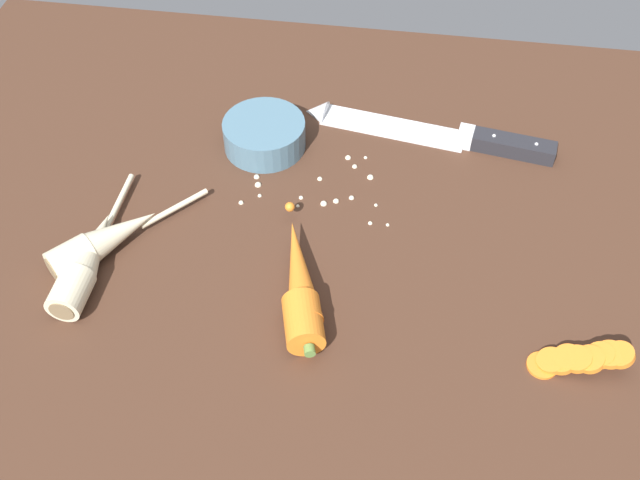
{
  "coord_description": "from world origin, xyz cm",
  "views": [
    {
      "loc": [
        8.51,
        -59.84,
        68.62
      ],
      "look_at": [
        0.0,
        -2.0,
        1.5
      ],
      "focal_mm": 42.24,
      "sensor_mm": 36.0,
      "label": 1
    }
  ],
  "objects_px": {
    "parsnip_front": "(105,240)",
    "whole_carrot": "(301,285)",
    "chefs_knife": "(423,131)",
    "parsnip_mid_left": "(86,261)",
    "prep_bowl": "(264,134)",
    "carrot_slice_stack": "(579,359)"
  },
  "relations": [
    {
      "from": "parsnip_front",
      "to": "whole_carrot",
      "type": "bearing_deg",
      "value": -7.83
    },
    {
      "from": "chefs_knife",
      "to": "parsnip_mid_left",
      "type": "relative_size",
      "value": 1.54
    },
    {
      "from": "parsnip_front",
      "to": "prep_bowl",
      "type": "distance_m",
      "value": 0.26
    },
    {
      "from": "chefs_knife",
      "to": "whole_carrot",
      "type": "height_order",
      "value": "whole_carrot"
    },
    {
      "from": "chefs_knife",
      "to": "parsnip_mid_left",
      "type": "xyz_separation_m",
      "value": [
        -0.37,
        -0.3,
        0.01
      ]
    },
    {
      "from": "chefs_knife",
      "to": "prep_bowl",
      "type": "bearing_deg",
      "value": -165.5
    },
    {
      "from": "chefs_knife",
      "to": "prep_bowl",
      "type": "distance_m",
      "value": 0.22
    },
    {
      "from": "chefs_knife",
      "to": "parsnip_front",
      "type": "distance_m",
      "value": 0.45
    },
    {
      "from": "whole_carrot",
      "to": "parsnip_front",
      "type": "relative_size",
      "value": 1.24
    },
    {
      "from": "chefs_knife",
      "to": "whole_carrot",
      "type": "distance_m",
      "value": 0.32
    },
    {
      "from": "chefs_knife",
      "to": "carrot_slice_stack",
      "type": "height_order",
      "value": "carrot_slice_stack"
    },
    {
      "from": "prep_bowl",
      "to": "parsnip_mid_left",
      "type": "bearing_deg",
      "value": -123.2
    },
    {
      "from": "carrot_slice_stack",
      "to": "prep_bowl",
      "type": "bearing_deg",
      "value": 143.33
    },
    {
      "from": "whole_carrot",
      "to": "prep_bowl",
      "type": "xyz_separation_m",
      "value": [
        -0.09,
        0.24,
        0.0
      ]
    },
    {
      "from": "parsnip_mid_left",
      "to": "prep_bowl",
      "type": "bearing_deg",
      "value": 56.8
    },
    {
      "from": "whole_carrot",
      "to": "parsnip_mid_left",
      "type": "relative_size",
      "value": 0.94
    },
    {
      "from": "whole_carrot",
      "to": "carrot_slice_stack",
      "type": "xyz_separation_m",
      "value": [
        0.3,
        -0.05,
        -0.01
      ]
    },
    {
      "from": "parsnip_mid_left",
      "to": "carrot_slice_stack",
      "type": "bearing_deg",
      "value": -4.89
    },
    {
      "from": "whole_carrot",
      "to": "chefs_knife",
      "type": "bearing_deg",
      "value": 67.99
    },
    {
      "from": "chefs_knife",
      "to": "whole_carrot",
      "type": "bearing_deg",
      "value": -112.01
    },
    {
      "from": "parsnip_front",
      "to": "prep_bowl",
      "type": "height_order",
      "value": "same"
    },
    {
      "from": "chefs_knife",
      "to": "parsnip_front",
      "type": "height_order",
      "value": "parsnip_front"
    }
  ]
}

